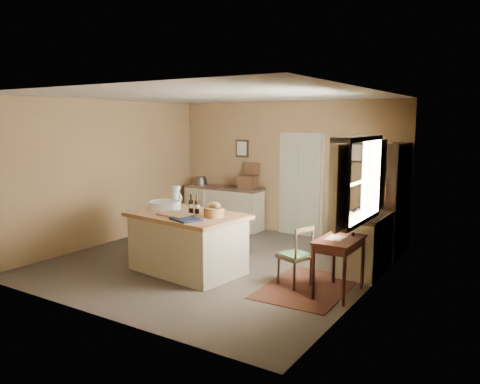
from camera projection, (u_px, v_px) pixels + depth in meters
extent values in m
plane|color=#53473F|center=(216.00, 262.00, 7.69)|extent=(5.00, 5.00, 0.00)
cube|color=olive|center=(286.00, 168.00, 9.58)|extent=(5.00, 0.10, 2.70)
cube|color=olive|center=(91.00, 204.00, 5.40)|extent=(5.00, 0.10, 2.70)
cube|color=olive|center=(107.00, 172.00, 8.81)|extent=(0.10, 5.00, 2.70)
cube|color=olive|center=(370.00, 194.00, 6.17)|extent=(0.10, 5.00, 2.70)
plane|color=silver|center=(215.00, 95.00, 7.28)|extent=(5.00, 5.00, 0.00)
cube|color=#ACAE95|center=(301.00, 184.00, 9.41)|extent=(0.97, 0.06, 2.11)
cube|color=black|center=(242.00, 148.00, 10.06)|extent=(0.32, 0.02, 0.38)
cube|color=beige|center=(242.00, 149.00, 10.05)|extent=(0.24, 0.01, 0.30)
cube|color=black|center=(355.00, 153.00, 8.74)|extent=(0.32, 0.02, 0.38)
cube|color=beige|center=(355.00, 153.00, 8.73)|extent=(0.24, 0.01, 0.30)
cube|color=#B8AD93|center=(355.00, 220.00, 6.11)|extent=(0.25, 1.32, 0.06)
cube|color=#B8AD93|center=(358.00, 139.00, 5.96)|extent=(0.25, 1.32, 0.06)
cube|color=white|center=(366.00, 180.00, 5.97)|extent=(0.01, 1.20, 1.00)
cube|color=#B8AD93|center=(341.00, 188.00, 5.30)|extent=(0.04, 0.35, 1.00)
cube|color=#B8AD93|center=(381.00, 174.00, 6.68)|extent=(0.04, 0.35, 1.00)
cube|color=#B8AD93|center=(188.00, 245.00, 7.17)|extent=(1.72, 1.19, 0.85)
cube|color=#B0784F|center=(187.00, 216.00, 7.11)|extent=(1.85, 1.32, 0.06)
cylinder|color=white|center=(165.00, 205.00, 7.50)|extent=(0.50, 0.50, 0.11)
cube|color=#B0784F|center=(176.00, 215.00, 6.95)|extent=(0.54, 0.41, 0.03)
cube|color=black|center=(186.00, 219.00, 6.64)|extent=(0.48, 0.43, 0.02)
cylinder|color=brown|center=(214.00, 212.00, 6.83)|extent=(0.30, 0.30, 0.14)
cylinder|color=black|center=(191.00, 204.00, 7.13)|extent=(0.07, 0.07, 0.29)
cylinder|color=black|center=(197.00, 204.00, 7.09)|extent=(0.07, 0.07, 0.29)
cube|color=#B8AD93|center=(224.00, 208.00, 10.18)|extent=(1.77, 0.49, 0.85)
cube|color=#332319|center=(223.00, 188.00, 10.11)|extent=(1.81, 0.52, 0.05)
cube|color=#4A2C19|center=(248.00, 182.00, 9.76)|extent=(0.35, 0.27, 0.28)
cylinder|color=#59544F|center=(200.00, 181.00, 10.42)|extent=(0.30, 0.30, 0.18)
cube|color=#432413|center=(307.00, 287.00, 6.53)|extent=(1.15, 1.64, 0.01)
cube|color=#361510|center=(340.00, 240.00, 6.18)|extent=(0.50, 0.81, 0.03)
cube|color=#361510|center=(339.00, 245.00, 6.19)|extent=(0.44, 0.75, 0.10)
cube|color=silver|center=(336.00, 238.00, 6.20)|extent=(0.22, 0.30, 0.01)
cylinder|color=black|center=(353.00, 234.00, 6.31)|extent=(0.05, 0.05, 0.05)
cylinder|color=#361510|center=(313.00, 273.00, 6.04)|extent=(0.04, 0.04, 0.72)
cylinder|color=#361510|center=(344.00, 279.00, 5.82)|extent=(0.04, 0.04, 0.72)
cylinder|color=#361510|center=(334.00, 259.00, 6.65)|extent=(0.04, 0.04, 0.72)
cylinder|color=#361510|center=(363.00, 264.00, 6.43)|extent=(0.04, 0.04, 0.72)
cube|color=#B8AD93|center=(364.00, 245.00, 7.14)|extent=(0.59, 1.06, 0.85)
cube|color=#332319|center=(365.00, 216.00, 7.07)|extent=(0.62, 1.10, 0.05)
cylinder|color=silver|center=(360.00, 213.00, 6.95)|extent=(0.26, 0.26, 0.09)
cube|color=black|center=(387.00, 203.00, 7.65)|extent=(0.33, 0.04, 1.94)
cube|color=black|center=(400.00, 197.00, 8.34)|extent=(0.33, 0.04, 1.94)
cube|color=black|center=(403.00, 201.00, 7.91)|extent=(0.02, 0.87, 1.94)
cube|color=black|center=(391.00, 252.00, 8.13)|extent=(0.33, 0.83, 0.03)
cube|color=black|center=(392.00, 225.00, 8.06)|extent=(0.33, 0.83, 0.03)
cube|color=black|center=(394.00, 197.00, 7.99)|extent=(0.33, 0.83, 0.03)
cube|color=black|center=(395.00, 175.00, 7.93)|extent=(0.33, 0.83, 0.03)
cube|color=black|center=(396.00, 152.00, 7.87)|extent=(0.33, 0.83, 0.03)
cylinder|color=white|center=(394.00, 194.00, 7.98)|extent=(0.12, 0.12, 0.11)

